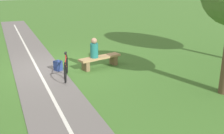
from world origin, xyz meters
name	(u,v)px	position (x,y,z in m)	size (l,w,h in m)	color
ground_plane	(56,68)	(0.00, 0.00, 0.00)	(80.00, 80.00, 0.00)	#3D6B28
paved_path	(62,117)	(0.96, 4.00, 0.01)	(1.81, 36.00, 0.02)	#66605E
path_centre_line	(62,116)	(0.96, 4.00, 0.02)	(0.10, 32.00, 0.00)	silver
bench	(100,60)	(-1.61, 0.67, 0.31)	(1.84, 0.71, 0.45)	#A88456
person_seated	(94,49)	(-1.35, 0.72, 0.80)	(0.36, 0.36, 0.78)	#1E6B66
bicycle	(66,68)	(-0.04, 1.20, 0.38)	(0.65, 1.61, 0.89)	black
backpack	(58,66)	(0.00, 0.33, 0.20)	(0.35, 0.34, 0.40)	navy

